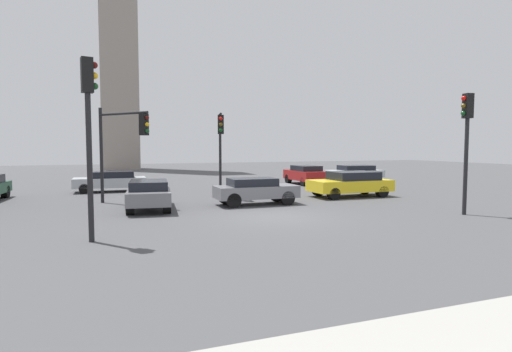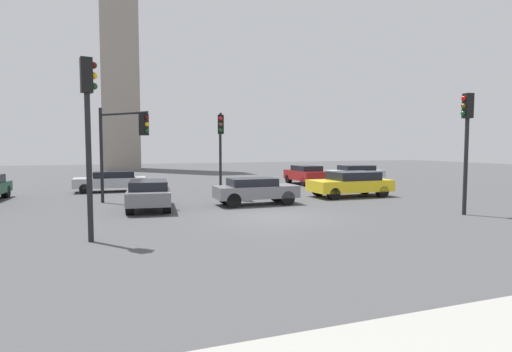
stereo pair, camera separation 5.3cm
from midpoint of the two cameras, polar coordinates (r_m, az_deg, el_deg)
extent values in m
plane|color=#4C4C4F|center=(16.77, 2.47, -5.59)|extent=(107.89, 107.89, 0.00)
cylinder|color=black|center=(22.07, -20.34, 2.64)|extent=(0.16, 0.16, 4.72)
cylinder|color=black|center=(20.91, -17.68, 8.15)|extent=(2.11, 2.56, 0.12)
cube|color=black|center=(19.89, -15.04, 6.83)|extent=(0.45, 0.45, 1.00)
sphere|color=#4C0F0C|center=(19.77, -14.65, 7.73)|extent=(0.20, 0.20, 0.20)
sphere|color=yellow|center=(19.75, -14.63, 6.86)|extent=(0.20, 0.20, 0.20)
sphere|color=#14471E|center=(19.73, -14.62, 5.99)|extent=(0.20, 0.20, 0.20)
cylinder|color=black|center=(19.06, 26.90, 2.62)|extent=(0.16, 0.16, 4.95)
cube|color=black|center=(19.13, 27.09, 8.55)|extent=(0.36, 0.36, 1.00)
sphere|color=red|center=(19.03, 26.65, 9.50)|extent=(0.20, 0.20, 0.20)
sphere|color=#594714|center=(19.00, 26.62, 8.60)|extent=(0.20, 0.20, 0.20)
sphere|color=#14471E|center=(18.98, 26.59, 7.70)|extent=(0.20, 0.20, 0.20)
cylinder|color=black|center=(13.08, -21.84, 3.19)|extent=(0.16, 0.16, 5.36)
cube|color=black|center=(13.23, -22.10, 12.67)|extent=(0.37, 0.37, 1.00)
sphere|color=#4C0F0C|center=(13.31, -21.26, 13.95)|extent=(0.20, 0.20, 0.20)
sphere|color=yellow|center=(13.26, -21.22, 12.67)|extent=(0.20, 0.20, 0.20)
sphere|color=#14471E|center=(13.22, -21.19, 11.39)|extent=(0.20, 0.20, 0.20)
cylinder|color=black|center=(25.61, -4.84, 3.12)|extent=(0.16, 0.16, 4.79)
cylinder|color=black|center=(23.86, -4.83, 8.16)|extent=(1.05, 3.54, 0.12)
cube|color=black|center=(22.26, -4.78, 7.04)|extent=(0.39, 0.39, 1.00)
sphere|color=red|center=(22.08, -4.78, 7.84)|extent=(0.20, 0.20, 0.20)
sphere|color=#594714|center=(22.06, -4.77, 7.06)|extent=(0.20, 0.20, 0.20)
sphere|color=#14471E|center=(22.05, -4.77, 6.29)|extent=(0.20, 0.20, 0.20)
cube|color=#ADB2B7|center=(34.87, 13.29, 0.32)|extent=(4.77, 2.33, 0.57)
cube|color=black|center=(34.96, 13.63, 1.08)|extent=(2.72, 1.95, 0.43)
cylinder|color=black|center=(33.41, 11.63, -0.30)|extent=(0.64, 0.40, 0.62)
cylinder|color=black|center=(34.87, 10.35, -0.10)|extent=(0.64, 0.40, 0.62)
cylinder|color=black|center=(35.00, 16.19, -0.18)|extent=(0.64, 0.40, 0.62)
cylinder|color=black|center=(36.40, 14.80, 0.00)|extent=(0.64, 0.40, 0.62)
cube|color=#ADB2B7|center=(27.43, -19.28, -0.81)|extent=(4.31, 1.82, 0.58)
cube|color=black|center=(27.40, -18.86, 0.17)|extent=(2.42, 1.57, 0.43)
cylinder|color=black|center=(26.80, -22.38, -1.62)|extent=(0.60, 0.32, 0.59)
cylinder|color=black|center=(28.21, -22.21, -1.34)|extent=(0.60, 0.32, 0.59)
cylinder|color=black|center=(26.79, -16.17, -1.48)|extent=(0.60, 0.32, 0.59)
cylinder|color=black|center=(28.19, -16.32, -1.21)|extent=(0.60, 0.32, 0.59)
cube|color=slate|center=(20.08, 0.09, -2.15)|extent=(3.98, 1.64, 0.58)
cube|color=black|center=(19.97, -0.44, -0.88)|extent=(2.23, 1.43, 0.41)
cylinder|color=black|center=(21.22, 2.91, -2.61)|extent=(0.69, 0.30, 0.69)
cylinder|color=black|center=(20.02, 4.37, -3.02)|extent=(0.69, 0.30, 0.69)
cylinder|color=black|center=(20.33, -4.12, -2.91)|extent=(0.69, 0.30, 0.69)
cylinder|color=black|center=(19.07, -3.04, -3.37)|extent=(0.69, 0.30, 0.69)
cube|color=slate|center=(19.24, -14.39, -2.56)|extent=(2.28, 4.29, 0.57)
cube|color=black|center=(18.99, -14.42, -1.25)|extent=(1.85, 2.47, 0.43)
cylinder|color=black|center=(20.68, -16.40, -2.94)|extent=(0.40, 0.73, 0.70)
cylinder|color=black|center=(20.66, -12.27, -2.87)|extent=(0.40, 0.73, 0.70)
cylinder|color=black|center=(17.92, -16.81, -4.01)|extent=(0.40, 0.73, 0.70)
cylinder|color=black|center=(17.90, -12.04, -3.94)|extent=(0.40, 0.73, 0.70)
cube|color=maroon|center=(31.10, 6.81, 0.11)|extent=(1.82, 3.94, 0.69)
cube|color=black|center=(30.89, 6.98, 1.04)|extent=(1.59, 2.21, 0.42)
cylinder|color=black|center=(32.01, 4.55, -0.38)|extent=(0.33, 0.67, 0.67)
cylinder|color=black|center=(32.64, 6.90, -0.31)|extent=(0.33, 0.67, 0.67)
cylinder|color=black|center=(29.60, 6.69, -0.75)|extent=(0.33, 0.67, 0.67)
cylinder|color=black|center=(30.29, 9.18, -0.67)|extent=(0.33, 0.67, 0.67)
cylinder|color=black|center=(26.59, -31.03, -1.85)|extent=(0.39, 0.71, 0.68)
cube|color=yellow|center=(23.87, 12.80, -1.27)|extent=(4.53, 2.12, 0.62)
cube|color=black|center=(23.95, 13.27, -0.01)|extent=(2.55, 1.85, 0.50)
cylinder|color=black|center=(22.39, 10.64, -2.39)|extent=(0.64, 0.38, 0.64)
cylinder|color=black|center=(23.85, 8.58, -1.97)|extent=(0.64, 0.38, 0.64)
cylinder|color=black|center=(24.08, 16.95, -2.05)|extent=(0.64, 0.38, 0.64)
cylinder|color=black|center=(25.45, 14.67, -1.68)|extent=(0.64, 0.38, 0.64)
cube|color=gray|center=(56.46, -18.35, 20.91)|extent=(4.35, 4.35, 38.70)
camera|label=1|loc=(0.03, -89.93, 0.00)|focal=29.21mm
camera|label=2|loc=(0.03, 90.07, 0.00)|focal=29.21mm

